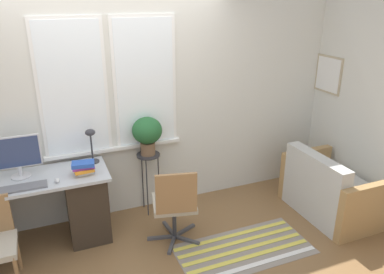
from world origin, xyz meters
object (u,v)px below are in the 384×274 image
at_px(mouse, 57,180).
at_px(book_stack, 84,167).
at_px(desk_lamp, 91,140).
at_px(plant_stand, 149,162).
at_px(potted_plant, 147,132).
at_px(monitor, 17,156).
at_px(couch_loveseat, 330,192).
at_px(office_chair_swivel, 175,204).
at_px(keyboard, 23,187).

relative_size(mouse, book_stack, 0.32).
distance_m(mouse, desk_lamp, 0.57).
relative_size(plant_stand, potted_plant, 1.67).
xyz_separation_m(monitor, couch_loveseat, (3.28, -0.73, -0.72)).
bearing_deg(office_chair_swivel, plant_stand, -71.23).
relative_size(desk_lamp, potted_plant, 0.84).
height_order(book_stack, plant_stand, book_stack).
xyz_separation_m(couch_loveseat, potted_plant, (-1.94, 0.86, 0.73)).
bearing_deg(mouse, keyboard, -179.08).
bearing_deg(office_chair_swivel, keyboard, 0.59).
xyz_separation_m(monitor, office_chair_swivel, (1.40, -0.56, -0.54)).
xyz_separation_m(monitor, mouse, (0.32, -0.25, -0.21)).
bearing_deg(desk_lamp, plant_stand, 4.13).
bearing_deg(potted_plant, plant_stand, 0.00).
relative_size(mouse, office_chair_swivel, 0.09).
bearing_deg(keyboard, plant_stand, 16.52).
xyz_separation_m(desk_lamp, potted_plant, (0.62, 0.05, -0.02)).
xyz_separation_m(office_chair_swivel, potted_plant, (-0.07, 0.69, 0.55)).
bearing_deg(plant_stand, desk_lamp, -175.87).
height_order(keyboard, potted_plant, potted_plant).
distance_m(office_chair_swivel, potted_plant, 0.89).
bearing_deg(office_chair_swivel, mouse, -2.96).
bearing_deg(keyboard, potted_plant, 16.52).
bearing_deg(office_chair_swivel, monitor, -8.76).
bearing_deg(plant_stand, mouse, -159.19).
xyz_separation_m(keyboard, potted_plant, (1.31, 0.39, 0.23)).
relative_size(monitor, office_chair_swivel, 0.49).
bearing_deg(mouse, desk_lamp, 41.22).
height_order(office_chair_swivel, plant_stand, office_chair_swivel).
distance_m(desk_lamp, potted_plant, 0.63).
xyz_separation_m(keyboard, desk_lamp, (0.69, 0.34, 0.25)).
relative_size(monitor, couch_loveseat, 0.39).
relative_size(monitor, book_stack, 1.84).
xyz_separation_m(desk_lamp, office_chair_swivel, (0.69, -0.65, -0.57)).
distance_m(monitor, keyboard, 0.34).
bearing_deg(desk_lamp, couch_loveseat, -17.57).
bearing_deg(potted_plant, desk_lamp, -175.87).
relative_size(couch_loveseat, plant_stand, 1.49).
height_order(book_stack, potted_plant, potted_plant).
relative_size(book_stack, couch_loveseat, 0.21).
height_order(desk_lamp, couch_loveseat, desk_lamp).
bearing_deg(couch_loveseat, monitor, 77.52).
height_order(couch_loveseat, potted_plant, potted_plant).
xyz_separation_m(keyboard, couch_loveseat, (3.26, -0.47, -0.50)).
bearing_deg(keyboard, office_chair_swivel, -12.43).
bearing_deg(keyboard, couch_loveseat, -8.20).
bearing_deg(potted_plant, monitor, -174.31).
bearing_deg(desk_lamp, book_stack, -116.27).
relative_size(keyboard, book_stack, 1.79).
bearing_deg(couch_loveseat, plant_stand, 66.18).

